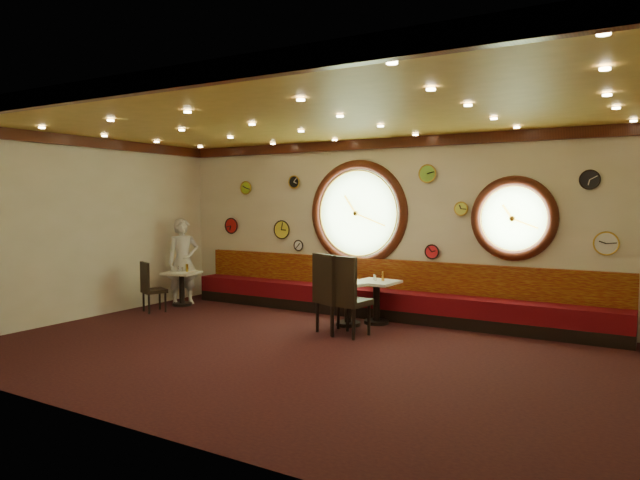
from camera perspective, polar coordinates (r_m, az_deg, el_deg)
The scene contains 43 objects.
floor at distance 8.00m, azimuth -2.16°, elevation -11.16°, with size 9.00×6.00×0.00m, color black.
ceiling at distance 7.81m, azimuth -2.22°, elevation 12.15°, with size 9.00×6.00×0.02m, color gold.
wall_back at distance 10.39m, azimuth 6.82°, elevation 1.25°, with size 9.00×0.02×3.20m, color beige.
wall_front at distance 5.48m, azimuth -19.47°, elevation -1.39°, with size 9.00×0.02×3.20m, color beige.
wall_left at distance 10.86m, azimuth -22.57°, elevation 1.09°, with size 0.02×6.00×3.20m, color beige.
molding_back at distance 10.38m, azimuth 6.78°, elevation 9.60°, with size 9.00×0.10×0.18m, color #37130A.
molding_front at distance 5.58m, azimuth -19.44°, elevation 14.28°, with size 9.00×0.10×0.18m, color #37130A.
molding_left at distance 10.86m, azimuth -22.63°, elevation 9.07°, with size 0.10×6.00×0.18m, color #37130A.
banquette_base at distance 10.31m, azimuth 6.12°, elevation -7.16°, with size 8.00×0.55×0.20m, color black.
banquette_seat at distance 10.27m, azimuth 6.13°, elevation -5.79°, with size 8.00×0.55×0.30m, color #54070F.
banquette_back at distance 10.41m, azimuth 6.65°, elevation -3.44°, with size 8.00×0.10×0.55m, color #630C07.
porthole_left_glass at distance 10.63m, azimuth 3.86°, elevation 2.68°, with size 1.66×1.66×0.02m, color #9BCB7A.
porthole_left_frame at distance 10.62m, azimuth 3.82°, elevation 2.68°, with size 1.98×1.98×0.18m, color #37130A.
porthole_left_ring at distance 10.59m, azimuth 3.75°, elevation 2.68°, with size 1.61×1.61×0.03m, color gold.
porthole_right_glass at distance 9.70m, azimuth 18.80°, elevation 2.06°, with size 1.10×1.10×0.02m, color #9BCB7A.
porthole_right_frame at distance 9.68m, azimuth 18.79°, elevation 2.06°, with size 1.38×1.38×0.18m, color #37130A.
porthole_right_ring at distance 9.65m, azimuth 18.75°, elevation 2.05°, with size 1.09×1.09×0.03m, color gold.
wall_clock_0 at distance 9.49m, azimuth 26.71°, elevation -0.31°, with size 0.34×0.34×0.03m, color white.
wall_clock_1 at distance 12.00m, azimuth -7.40°, elevation 5.20°, with size 0.26×0.26×0.03m, color #A7D42A.
wall_clock_2 at distance 11.30m, azimuth -2.59°, elevation 5.81°, with size 0.24×0.24×0.03m, color black.
wall_clock_3 at distance 9.87m, azimuth 13.94°, elevation 3.05°, with size 0.22×0.22×0.03m, color #DDEC4E.
wall_clock_4 at distance 12.26m, azimuth -8.84°, elevation 1.42°, with size 0.32×0.32×0.03m, color #B41312.
wall_clock_5 at distance 11.28m, azimuth -2.14°, elevation -0.54°, with size 0.20×0.20×0.03m, color white.
wall_clock_6 at distance 10.07m, azimuth 10.71°, elevation 6.53°, with size 0.30×0.30×0.03m, color #77BA3A.
wall_clock_7 at distance 9.50m, azimuth 25.38°, elevation 5.47°, with size 0.28×0.28×0.03m, color black.
wall_clock_8 at distance 11.48m, azimuth -3.82°, elevation 1.03°, with size 0.36×0.36×0.03m, color yellow.
wall_clock_9 at distance 10.06m, azimuth 11.14°, elevation -1.16°, with size 0.24×0.24×0.03m, color red.
table_a at distance 11.68m, azimuth -13.65°, elevation -4.33°, with size 0.71×0.71×0.67m.
table_b at distance 9.58m, azimuth 2.82°, elevation -5.80°, with size 0.87×0.87×0.74m.
table_c at distance 9.75m, azimuth 5.67°, elevation -5.65°, with size 0.71×0.71×0.73m.
chair_a at distance 11.12m, azimuth -16.67°, elevation -4.19°, with size 0.52×0.52×0.59m.
chair_b at distance 8.93m, azimuth 0.98°, elevation -4.84°, with size 0.70×0.70×0.78m.
chair_c at distance 8.73m, azimuth 2.64°, elevation -5.10°, with size 0.59×0.59×0.77m.
condiment_a_salt at distance 11.70m, azimuth -14.00°, elevation -2.82°, with size 0.04×0.04×0.11m, color silver.
condiment_b_salt at distance 9.67m, azimuth 2.59°, elevation -3.82°, with size 0.03×0.03×0.09m, color silver.
condiment_c_salt at distance 9.81m, azimuth 5.44°, elevation -3.70°, with size 0.04×0.04×0.10m, color silver.
condiment_a_pepper at distance 11.67m, azimuth -13.64°, elevation -2.88°, with size 0.03×0.03×0.09m, color silver.
condiment_b_pepper at distance 9.44m, azimuth 2.90°, elevation -3.96°, with size 0.04×0.04×0.10m, color silver.
condiment_c_pepper at distance 9.70m, azimuth 5.57°, elevation -3.79°, with size 0.04×0.04×0.10m, color silver.
condiment_a_bottle at distance 11.63m, azimuth -13.16°, elevation -2.73°, with size 0.05×0.05×0.16m, color gold.
condiment_b_bottle at distance 9.56m, azimuth 3.19°, elevation -3.71°, with size 0.05×0.05×0.15m, color orange.
condiment_c_bottle at distance 9.69m, azimuth 6.31°, elevation -3.61°, with size 0.05×0.05×0.16m, color gold.
waiter at distance 11.81m, azimuth -13.52°, elevation -2.09°, with size 0.63×0.41×1.72m, color silver.
Camera 1 is at (4.19, -6.49, 2.09)m, focal length 32.00 mm.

